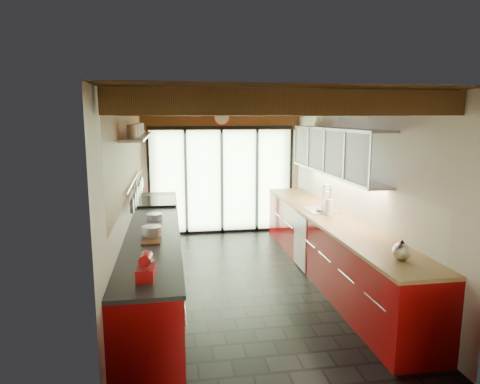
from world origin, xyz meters
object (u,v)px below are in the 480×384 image
Objects in this scene: paper_towel at (329,207)px; soap_bottle at (324,207)px; kettle at (402,250)px; bowl at (323,210)px; stand_mixer at (146,268)px.

soap_bottle is at bearing 90.00° from paper_towel.
kettle is 2.02m from paper_towel.
kettle is at bearing -90.00° from soap_bottle.
soap_bottle is 0.06m from bowl.
soap_bottle is at bearing 42.61° from stand_mixer.
kettle reaches higher than soap_bottle.
stand_mixer is at bearing -140.21° from paper_towel.
stand_mixer is 1.11× the size of kettle.
bowl is at bearing 90.00° from paper_towel.
stand_mixer is 1.71× the size of soap_bottle.
kettle is at bearing -90.00° from paper_towel.
paper_towel is 1.34× the size of bowl.
bowl is (0.00, 0.25, -0.09)m from paper_towel.
soap_bottle reaches higher than bowl.
paper_towel reaches higher than stand_mixer.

